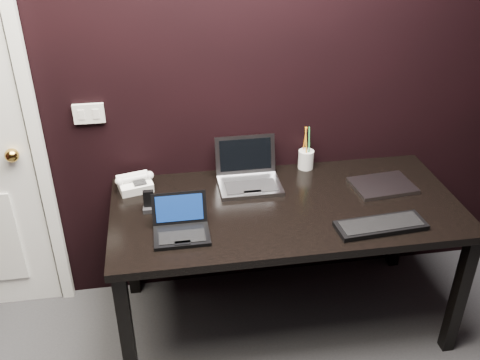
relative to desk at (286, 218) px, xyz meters
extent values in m
plane|color=black|center=(-0.30, 0.40, 0.64)|extent=(4.00, 0.00, 4.00)
cube|color=white|center=(-1.18, 0.37, 0.36)|extent=(0.06, 0.05, 2.11)
sphere|color=gold|center=(-1.30, 0.33, 0.29)|extent=(0.07, 0.07, 0.07)
cube|color=silver|center=(-0.92, 0.39, 0.46)|extent=(0.15, 0.02, 0.10)
cube|color=silver|center=(-0.95, 0.38, 0.46)|extent=(0.03, 0.01, 0.05)
cube|color=silver|center=(-0.88, 0.38, 0.46)|extent=(0.03, 0.01, 0.05)
cube|color=black|center=(0.00, 0.00, 0.06)|extent=(1.70, 0.80, 0.04)
cube|color=black|center=(-0.80, -0.35, -0.31)|extent=(0.06, 0.06, 0.70)
cube|color=black|center=(0.80, -0.35, -0.31)|extent=(0.06, 0.06, 0.70)
cube|color=black|center=(-0.80, 0.35, -0.31)|extent=(0.06, 0.06, 0.70)
cube|color=black|center=(0.80, 0.35, -0.31)|extent=(0.06, 0.06, 0.70)
cube|color=black|center=(-0.52, -0.19, 0.09)|extent=(0.25, 0.17, 0.02)
cube|color=black|center=(-0.52, -0.21, 0.10)|extent=(0.20, 0.09, 0.00)
cube|color=black|center=(-0.52, -0.25, 0.10)|extent=(0.07, 0.03, 0.00)
cube|color=black|center=(-0.52, -0.08, 0.17)|extent=(0.25, 0.05, 0.14)
cube|color=#0A1E50|center=(-0.52, -0.08, 0.17)|extent=(0.21, 0.04, 0.12)
cube|color=gray|center=(-0.15, 0.19, 0.09)|extent=(0.32, 0.23, 0.02)
cube|color=black|center=(-0.15, 0.16, 0.10)|extent=(0.26, 0.13, 0.00)
cube|color=gray|center=(-0.15, 0.10, 0.10)|extent=(0.09, 0.04, 0.00)
cube|color=gray|center=(-0.15, 0.33, 0.20)|extent=(0.32, 0.06, 0.20)
cube|color=black|center=(-0.15, 0.32, 0.20)|extent=(0.27, 0.05, 0.16)
cube|color=black|center=(0.38, -0.26, 0.09)|extent=(0.42, 0.17, 0.02)
cube|color=black|center=(0.38, -0.26, 0.10)|extent=(0.38, 0.14, 0.00)
cube|color=#98999E|center=(0.53, 0.08, 0.09)|extent=(0.33, 0.25, 0.02)
cube|color=white|center=(-0.73, 0.27, 0.10)|extent=(0.19, 0.18, 0.07)
cylinder|color=white|center=(-0.73, 0.26, 0.15)|extent=(0.16, 0.07, 0.03)
sphere|color=white|center=(-0.80, 0.24, 0.15)|extent=(0.05, 0.05, 0.04)
sphere|color=white|center=(-0.65, 0.28, 0.15)|extent=(0.05, 0.05, 0.04)
cube|color=black|center=(-0.70, 0.23, 0.13)|extent=(0.07, 0.06, 0.01)
cube|color=black|center=(-0.66, 0.06, 0.13)|extent=(0.05, 0.03, 0.10)
cube|color=black|center=(-0.66, 0.05, 0.09)|extent=(0.06, 0.05, 0.02)
cylinder|color=silver|center=(0.19, 0.35, 0.13)|extent=(0.10, 0.10, 0.10)
cylinder|color=orange|center=(0.18, 0.36, 0.24)|extent=(0.01, 0.03, 0.16)
cylinder|color=green|center=(0.20, 0.34, 0.24)|extent=(0.01, 0.03, 0.16)
cylinder|color=black|center=(0.20, 0.36, 0.24)|extent=(0.01, 0.02, 0.16)
cylinder|color=orange|center=(0.18, 0.34, 0.24)|extent=(0.01, 0.04, 0.15)
camera|label=1|loc=(-0.57, -2.13, 1.49)|focal=40.00mm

